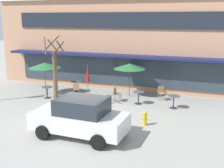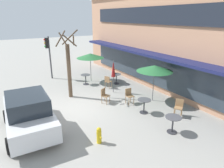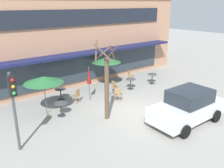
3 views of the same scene
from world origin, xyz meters
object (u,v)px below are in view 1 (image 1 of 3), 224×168
(cafe_table_by_tree, at_px, (76,85))
(patio_umbrella_green_folded, at_px, (88,73))
(cafe_chair_2, at_px, (116,93))
(patio_umbrella_corner_open, at_px, (130,66))
(cafe_table_near_wall, at_px, (139,96))
(fire_hydrant, at_px, (145,118))
(parked_sedan, at_px, (80,117))
(cafe_table_mid_patio, at_px, (47,90))
(street_tree, at_px, (55,76))
(cafe_chair_1, at_px, (161,92))
(cafe_chair_0, at_px, (76,89))
(cafe_chair_3, at_px, (98,97))
(patio_umbrella_cream_folded, at_px, (45,65))
(cafe_table_streetside, at_px, (174,100))

(cafe_table_by_tree, xyz_separation_m, patio_umbrella_green_folded, (1.45, -1.13, 1.11))
(patio_umbrella_green_folded, xyz_separation_m, cafe_chair_2, (2.00, -0.12, -1.10))
(patio_umbrella_corner_open, bearing_deg, cafe_table_by_tree, -176.88)
(cafe_table_near_wall, xyz_separation_m, fire_hydrant, (1.17, -3.27, -0.16))
(parked_sedan, bearing_deg, cafe_table_mid_patio, 134.82)
(patio_umbrella_green_folded, height_order, street_tree, street_tree)
(cafe_chair_1, bearing_deg, fire_hydrant, -89.86)
(fire_hydrant, bearing_deg, cafe_table_by_tree, 142.88)
(cafe_chair_0, distance_m, cafe_chair_3, 2.59)
(cafe_table_near_wall, height_order, cafe_table_mid_patio, same)
(patio_umbrella_cream_folded, bearing_deg, cafe_table_mid_patio, -51.55)
(cafe_table_near_wall, distance_m, cafe_table_streetside, 2.13)
(patio_umbrella_cream_folded, distance_m, cafe_chair_3, 4.66)
(cafe_table_by_tree, bearing_deg, cafe_table_mid_patio, -116.60)
(cafe_table_streetside, height_order, cafe_table_mid_patio, same)
(cafe_table_mid_patio, relative_size, patio_umbrella_green_folded, 0.35)
(patio_umbrella_corner_open, distance_m, cafe_chair_0, 3.85)
(cafe_table_near_wall, height_order, patio_umbrella_corner_open, patio_umbrella_corner_open)
(parked_sedan, bearing_deg, cafe_chair_3, 102.80)
(fire_hydrant, bearing_deg, patio_umbrella_corner_open, 114.60)
(cafe_table_near_wall, height_order, fire_hydrant, cafe_table_near_wall)
(patio_umbrella_corner_open, height_order, cafe_chair_2, patio_umbrella_corner_open)
(patio_umbrella_corner_open, relative_size, cafe_chair_2, 2.47)
(cafe_table_by_tree, relative_size, parked_sedan, 0.18)
(parked_sedan, relative_size, fire_hydrant, 6.03)
(patio_umbrella_cream_folded, height_order, fire_hydrant, patio_umbrella_cream_folded)
(cafe_chair_1, relative_size, cafe_chair_2, 1.00)
(cafe_chair_2, xyz_separation_m, cafe_chair_3, (-0.75, -1.23, 0.00))
(patio_umbrella_cream_folded, relative_size, cafe_chair_2, 2.47)
(cafe_chair_1, bearing_deg, cafe_table_streetside, -56.40)
(cafe_table_near_wall, xyz_separation_m, cafe_chair_3, (-2.18, -1.18, 0.01))
(cafe_table_streetside, relative_size, street_tree, 0.18)
(cafe_table_near_wall, distance_m, street_tree, 5.10)
(patio_umbrella_green_folded, xyz_separation_m, parked_sedan, (2.23, -5.67, -0.75))
(cafe_chair_0, distance_m, fire_hydrant, 6.54)
(cafe_table_mid_patio, distance_m, cafe_chair_0, 1.88)
(street_tree, bearing_deg, cafe_table_mid_patio, 134.11)
(cafe_chair_3, bearing_deg, street_tree, -144.76)
(cafe_chair_1, height_order, parked_sedan, parked_sedan)
(cafe_table_by_tree, relative_size, cafe_chair_3, 0.85)
(patio_umbrella_corner_open, distance_m, parked_sedan, 7.11)
(patio_umbrella_corner_open, height_order, cafe_chair_3, patio_umbrella_corner_open)
(cafe_chair_2, xyz_separation_m, fire_hydrant, (2.60, -3.32, -0.17))
(cafe_table_by_tree, xyz_separation_m, cafe_table_mid_patio, (-1.03, -2.07, 0.00))
(patio_umbrella_green_folded, distance_m, cafe_chair_2, 2.28)
(cafe_chair_0, bearing_deg, cafe_chair_3, -33.80)
(cafe_chair_2, distance_m, street_tree, 4.05)
(cafe_table_near_wall, relative_size, street_tree, 0.18)
(patio_umbrella_corner_open, relative_size, fire_hydrant, 3.12)
(cafe_table_streetside, xyz_separation_m, cafe_chair_2, (-3.56, 0.18, 0.01))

